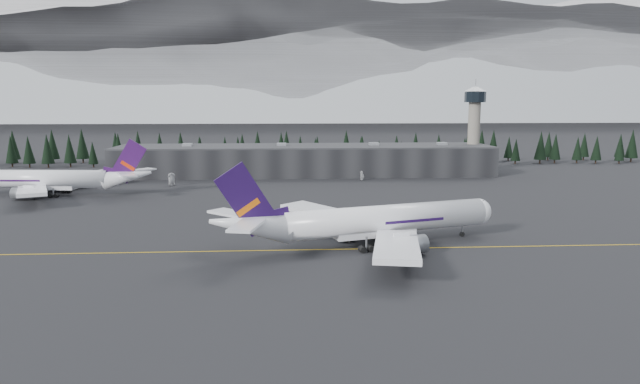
{
  "coord_description": "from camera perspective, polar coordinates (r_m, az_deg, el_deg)",
  "views": [
    {
      "loc": [
        -8.78,
        -120.35,
        31.44
      ],
      "look_at": [
        0.0,
        20.0,
        9.0
      ],
      "focal_mm": 32.0,
      "sensor_mm": 36.0,
      "label": 1
    }
  ],
  "objects": [
    {
      "name": "control_tower",
      "position": [
        262.23,
        15.17,
        7.0
      ],
      "size": [
        10.0,
        10.0,
        37.7
      ],
      "color": "gray",
      "rests_on": "ground"
    },
    {
      "name": "mountain_ridge",
      "position": [
        1120.83,
        -3.16,
        7.44
      ],
      "size": [
        4400.0,
        900.0,
        420.0
      ],
      "primitive_type": null,
      "color": "white",
      "rests_on": "ground"
    },
    {
      "name": "gse_vehicle_b",
      "position": [
        229.38,
        4.24,
        1.33
      ],
      "size": [
        4.04,
        2.25,
        1.3
      ],
      "primitive_type": "imported",
      "rotation": [
        0.0,
        0.0,
        -1.37
      ],
      "color": "silver",
      "rests_on": "ground"
    },
    {
      "name": "jet_main",
      "position": [
        124.55,
        4.35,
        -2.96
      ],
      "size": [
        65.23,
        58.99,
        19.64
      ],
      "rotation": [
        0.0,
        0.0,
        0.3
      ],
      "color": "white",
      "rests_on": "ground"
    },
    {
      "name": "gse_vehicle_a",
      "position": [
        220.62,
        -14.61,
        0.76
      ],
      "size": [
        3.83,
        5.49,
        1.39
      ],
      "primitive_type": "imported",
      "rotation": [
        0.0,
        0.0,
        0.34
      ],
      "color": "silver",
      "rests_on": "ground"
    },
    {
      "name": "taxiline",
      "position": [
        122.77,
        0.64,
        -5.77
      ],
      "size": [
        400.0,
        0.4,
        0.02
      ],
      "primitive_type": "cube",
      "color": "gold",
      "rests_on": "ground"
    },
    {
      "name": "treeline",
      "position": [
        283.5,
        -1.8,
        4.22
      ],
      "size": [
        360.0,
        20.0,
        15.0
      ],
      "primitive_type": "cube",
      "color": "black",
      "rests_on": "ground"
    },
    {
      "name": "terminal",
      "position": [
        246.79,
        -1.52,
        3.22
      ],
      "size": [
        160.0,
        30.0,
        12.6
      ],
      "color": "black",
      "rests_on": "ground"
    },
    {
      "name": "jet_parked",
      "position": [
        211.46,
        -24.95,
        1.15
      ],
      "size": [
        65.32,
        60.08,
        19.21
      ],
      "rotation": [
        0.0,
        0.0,
        3.05
      ],
      "color": "white",
      "rests_on": "ground"
    },
    {
      "name": "ground",
      "position": [
        124.7,
        0.58,
        -5.54
      ],
      "size": [
        1400.0,
        1400.0,
        0.0
      ],
      "primitive_type": "plane",
      "color": "black",
      "rests_on": "ground"
    }
  ]
}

